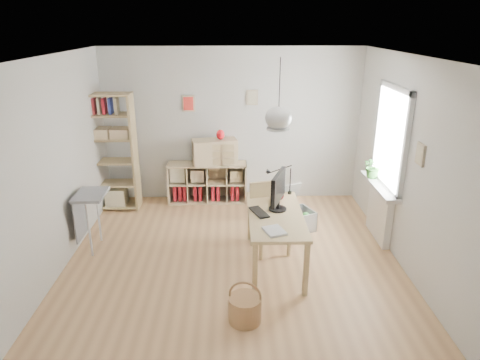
{
  "coord_description": "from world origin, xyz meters",
  "views": [
    {
      "loc": [
        -0.01,
        -5.16,
        3.07
      ],
      "look_at": [
        0.1,
        0.3,
        1.05
      ],
      "focal_mm": 32.0,
      "sensor_mm": 36.0,
      "label": 1
    }
  ],
  "objects_px": {
    "tall_bookshelf": "(111,148)",
    "storage_chest": "(292,216)",
    "desk": "(275,220)",
    "cube_shelf": "(206,185)",
    "drawer_chest": "(215,152)",
    "chair": "(269,213)",
    "monitor": "(278,189)"
  },
  "relations": [
    {
      "from": "drawer_chest",
      "to": "tall_bookshelf",
      "type": "bearing_deg",
      "value": 176.04
    },
    {
      "from": "chair",
      "to": "desk",
      "type": "bearing_deg",
      "value": -98.75
    },
    {
      "from": "chair",
      "to": "storage_chest",
      "type": "xyz_separation_m",
      "value": [
        0.42,
        0.64,
        -0.35
      ]
    },
    {
      "from": "chair",
      "to": "storage_chest",
      "type": "distance_m",
      "value": 0.84
    },
    {
      "from": "monitor",
      "to": "cube_shelf",
      "type": "bearing_deg",
      "value": 136.36
    },
    {
      "from": "chair",
      "to": "drawer_chest",
      "type": "height_order",
      "value": "drawer_chest"
    },
    {
      "from": "cube_shelf",
      "to": "drawer_chest",
      "type": "height_order",
      "value": "drawer_chest"
    },
    {
      "from": "desk",
      "to": "chair",
      "type": "bearing_deg",
      "value": 95.46
    },
    {
      "from": "monitor",
      "to": "tall_bookshelf",
      "type": "bearing_deg",
      "value": 164.81
    },
    {
      "from": "chair",
      "to": "monitor",
      "type": "xyz_separation_m",
      "value": [
        0.08,
        -0.31,
        0.48
      ]
    },
    {
      "from": "tall_bookshelf",
      "to": "storage_chest",
      "type": "height_order",
      "value": "tall_bookshelf"
    },
    {
      "from": "desk",
      "to": "cube_shelf",
      "type": "bearing_deg",
      "value": 114.61
    },
    {
      "from": "storage_chest",
      "to": "drawer_chest",
      "type": "bearing_deg",
      "value": 114.62
    },
    {
      "from": "desk",
      "to": "cube_shelf",
      "type": "xyz_separation_m",
      "value": [
        -1.02,
        2.23,
        -0.36
      ]
    },
    {
      "from": "desk",
      "to": "monitor",
      "type": "relative_size",
      "value": 2.64
    },
    {
      "from": "drawer_chest",
      "to": "desk",
      "type": "bearing_deg",
      "value": -80.48
    },
    {
      "from": "chair",
      "to": "monitor",
      "type": "bearing_deg",
      "value": -89.48
    },
    {
      "from": "desk",
      "to": "storage_chest",
      "type": "bearing_deg",
      "value": 70.65
    },
    {
      "from": "desk",
      "to": "drawer_chest",
      "type": "distance_m",
      "value": 2.37
    },
    {
      "from": "tall_bookshelf",
      "to": "monitor",
      "type": "height_order",
      "value": "tall_bookshelf"
    },
    {
      "from": "desk",
      "to": "tall_bookshelf",
      "type": "height_order",
      "value": "tall_bookshelf"
    },
    {
      "from": "cube_shelf",
      "to": "monitor",
      "type": "bearing_deg",
      "value": -63.24
    },
    {
      "from": "cube_shelf",
      "to": "storage_chest",
      "type": "distance_m",
      "value": 1.82
    },
    {
      "from": "chair",
      "to": "storage_chest",
      "type": "relative_size",
      "value": 1.12
    },
    {
      "from": "storage_chest",
      "to": "drawer_chest",
      "type": "xyz_separation_m",
      "value": [
        -1.23,
        1.12,
        0.73
      ]
    },
    {
      "from": "desk",
      "to": "storage_chest",
      "type": "xyz_separation_m",
      "value": [
        0.38,
        1.07,
        -0.45
      ]
    },
    {
      "from": "tall_bookshelf",
      "to": "chair",
      "type": "height_order",
      "value": "tall_bookshelf"
    },
    {
      "from": "cube_shelf",
      "to": "tall_bookshelf",
      "type": "relative_size",
      "value": 0.7
    },
    {
      "from": "desk",
      "to": "storage_chest",
      "type": "height_order",
      "value": "desk"
    },
    {
      "from": "tall_bookshelf",
      "to": "drawer_chest",
      "type": "relative_size",
      "value": 2.62
    },
    {
      "from": "tall_bookshelf",
      "to": "storage_chest",
      "type": "bearing_deg",
      "value": -16.51
    },
    {
      "from": "storage_chest",
      "to": "monitor",
      "type": "relative_size",
      "value": 1.54
    }
  ]
}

